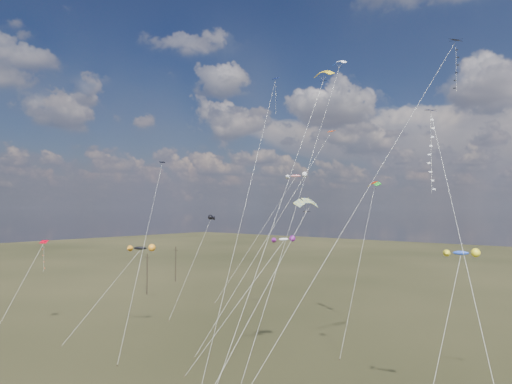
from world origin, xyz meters
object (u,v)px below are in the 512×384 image
Objects in this scene: utility_pole_far at (176,264)px; parafoil_yellow at (323,73)px; utility_pole_near at (147,274)px; novelty_black_orange at (140,248)px; diamond_black_high at (444,83)px.

parafoil_yellow reaches higher than utility_pole_far.
utility_pole_near is 1.00× the size of utility_pole_far.
utility_pole_far is (-8.00, 14.00, 0.00)m from utility_pole_near.
novelty_black_orange is (30.51, -31.99, 7.46)m from utility_pole_far.
diamond_black_high reaches higher than utility_pole_far.
utility_pole_near is 65.08m from diamond_black_high.
utility_pole_far is 75.11m from diamond_black_high.
parafoil_yellow is at bearing 25.04° from novelty_black_orange.
utility_pole_near is 16.12m from utility_pole_far.
utility_pole_far is at bearing 162.61° from diamond_black_high.
parafoil_yellow is (53.00, -21.49, 29.58)m from utility_pole_far.
utility_pole_far is 64.39m from parafoil_yellow.
utility_pole_near is 0.66× the size of novelty_black_orange.
novelty_black_orange is at bearing -38.64° from utility_pole_near.
parafoil_yellow is at bearing -9.45° from utility_pole_near.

